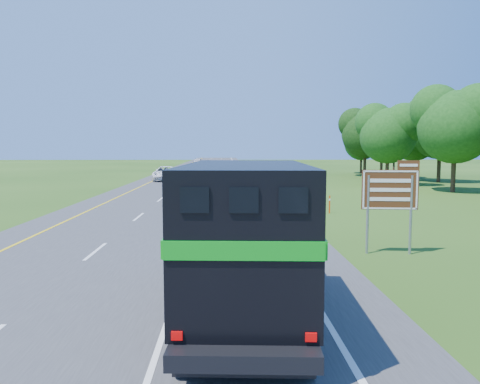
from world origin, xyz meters
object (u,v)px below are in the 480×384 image
(horse_truck, at_px, (247,235))
(far_car, at_px, (198,161))
(white_suv, at_px, (166,173))
(exit_sign, at_px, (391,194))

(horse_truck, distance_m, far_car, 97.50)
(white_suv, bearing_deg, horse_truck, -83.38)
(white_suv, distance_m, exit_sign, 41.71)
(white_suv, xyz_separation_m, exit_sign, (13.38, -39.48, 1.40))
(white_suv, xyz_separation_m, far_car, (0.83, 51.34, -0.05))
(far_car, height_order, exit_sign, exit_sign)
(horse_truck, distance_m, white_suv, 46.56)
(horse_truck, xyz_separation_m, exit_sign, (5.72, 6.44, 0.32))
(horse_truck, bearing_deg, white_suv, 102.79)
(white_suv, bearing_deg, far_car, 86.21)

